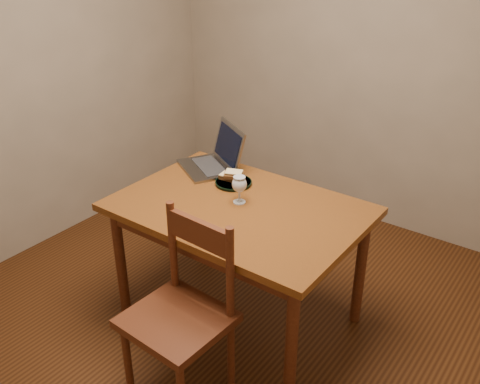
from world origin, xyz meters
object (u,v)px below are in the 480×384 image
Objects in this scene: chair at (180,307)px; laptop at (216,157)px; milk_glass at (239,190)px; table at (239,220)px; plate at (233,183)px.

chair is 1.02× the size of laptop.
milk_glass is 0.48m from laptop.
table is 0.17m from milk_glass.
plate is 1.36× the size of milk_glass.
plate reaches higher than table.
table is 0.28m from plate.
plate is at bearing 112.97° from chair.
laptop is (-0.39, 0.28, -0.01)m from milk_glass.
laptop is at bearing 122.18° from chair.
milk_glass is at bearing 123.79° from table.
plate is 0.23m from milk_glass.
laptop reaches higher than plate.
milk_glass is at bearing -6.34° from laptop.
plate is at bearing 1.05° from laptop.
table is at bearing 103.44° from chair.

